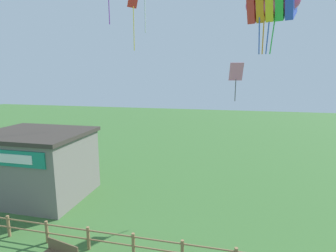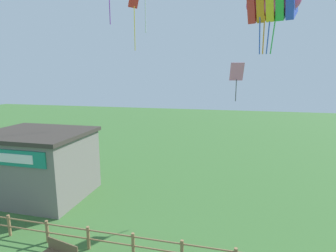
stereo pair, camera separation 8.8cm
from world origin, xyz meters
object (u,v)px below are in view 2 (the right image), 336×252
at_px(kite_pink_diamond, 237,75).
at_px(seaside_building, 39,164).
at_px(kite_rainbow_parafoil, 273,3).
at_px(kite_red_diamond, 134,9).

bearing_deg(kite_pink_diamond, seaside_building, -168.49).
distance_m(kite_rainbow_parafoil, kite_pink_diamond, 4.16).
height_order(kite_rainbow_parafoil, kite_red_diamond, kite_red_diamond).
relative_size(seaside_building, kite_red_diamond, 1.65).
relative_size(kite_pink_diamond, kite_red_diamond, 0.59).
xyz_separation_m(kite_pink_diamond, kite_red_diamond, (-6.96, 1.82, 4.43)).
height_order(seaside_building, kite_red_diamond, kite_red_diamond).
xyz_separation_m(seaside_building, kite_pink_diamond, (12.11, 2.47, 5.61)).
height_order(kite_rainbow_parafoil, kite_pink_diamond, kite_rainbow_parafoil).
distance_m(seaside_building, kite_red_diamond, 12.08).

